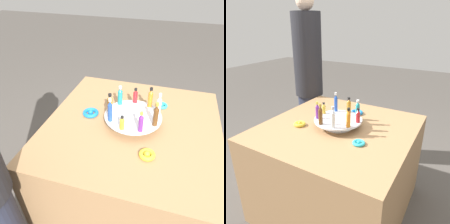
{
  "view_description": "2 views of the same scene",
  "coord_description": "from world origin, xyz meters",
  "views": [
    {
      "loc": [
        1.04,
        0.17,
        1.53
      ],
      "look_at": [
        0.12,
        -0.1,
        0.85
      ],
      "focal_mm": 35.0,
      "sensor_mm": 36.0,
      "label": 1
    },
    {
      "loc": [
        -0.7,
        1.21,
        1.4
      ],
      "look_at": [
        0.0,
        -0.0,
        0.82
      ],
      "focal_mm": 35.0,
      "sensor_mm": 36.0,
      "label": 2
    }
  ],
  "objects": [
    {
      "name": "ground_plane",
      "position": [
        0.0,
        0.0,
        0.0
      ],
      "size": [
        12.0,
        12.0,
        0.0
      ],
      "primitive_type": "plane",
      "color": "#4C4742"
    },
    {
      "name": "party_table",
      "position": [
        0.0,
        0.0,
        0.35
      ],
      "size": [
        1.03,
        1.03,
        0.71
      ],
      "color": "#9E754C",
      "rests_on": "ground_plane"
    },
    {
      "name": "display_stand",
      "position": [
        0.0,
        0.0,
        0.75
      ],
      "size": [
        0.34,
        0.34,
        0.06
      ],
      "color": "silver",
      "rests_on": "party_table"
    },
    {
      "name": "bottle_brown",
      "position": [
        0.06,
        0.13,
        0.83
      ],
      "size": [
        0.03,
        0.03,
        0.15
      ],
      "color": "brown",
      "rests_on": "display_stand"
    },
    {
      "name": "bottle_clear",
      "position": [
        -0.04,
        0.14,
        0.83
      ],
      "size": [
        0.03,
        0.03,
        0.15
      ],
      "color": "silver",
      "rests_on": "display_stand"
    },
    {
      "name": "bottle_orange",
      "position": [
        -0.12,
        0.08,
        0.83
      ],
      "size": [
        0.03,
        0.03,
        0.13
      ],
      "color": "orange",
      "rests_on": "display_stand"
    },
    {
      "name": "bottle_red",
      "position": [
        -0.14,
        -0.02,
        0.81
      ],
      "size": [
        0.03,
        0.03,
        0.1
      ],
      "color": "#B21E23",
      "rests_on": "display_stand"
    },
    {
      "name": "bottle_teal",
      "position": [
        -0.1,
        -0.11,
        0.82
      ],
      "size": [
        0.03,
        0.03,
        0.13
      ],
      "color": "teal",
      "rests_on": "display_stand"
    },
    {
      "name": "bottle_amber",
      "position": [
        -0.01,
        -0.14,
        0.82
      ],
      "size": [
        0.03,
        0.03,
        0.12
      ],
      "color": "#AD6B19",
      "rests_on": "display_stand"
    },
    {
      "name": "bottle_blue",
      "position": [
        0.09,
        -0.12,
        0.83
      ],
      "size": [
        0.03,
        0.03,
        0.15
      ],
      "color": "#234CAD",
      "rests_on": "display_stand"
    },
    {
      "name": "bottle_gold",
      "position": [
        0.14,
        -0.03,
        0.8
      ],
      "size": [
        0.03,
        0.03,
        0.09
      ],
      "color": "gold",
      "rests_on": "display_stand"
    },
    {
      "name": "bottle_purple",
      "position": [
        0.13,
        0.07,
        0.82
      ],
      "size": [
        0.03,
        0.03,
        0.12
      ],
      "color": "#702D93",
      "rests_on": "display_stand"
    },
    {
      "name": "ribbon_bow_blue",
      "position": [
        -0.01,
        -0.28,
        0.72
      ],
      "size": [
        0.1,
        0.1,
        0.03
      ],
      "color": "blue",
      "rests_on": "party_table"
    },
    {
      "name": "ribbon_bow_gold",
      "position": [
        0.25,
        0.13,
        0.72
      ],
      "size": [
        0.08,
        0.08,
        0.03
      ],
      "color": "gold",
      "rests_on": "party_table"
    },
    {
      "name": "ribbon_bow_teal",
      "position": [
        -0.23,
        0.15,
        0.72
      ],
      "size": [
        0.08,
        0.08,
        0.03
      ],
      "color": "#2DB7CC",
      "rests_on": "party_table"
    },
    {
      "name": "person_figure",
      "position": [
        0.66,
        -0.54,
        0.84
      ],
      "size": [
        0.28,
        0.28,
        1.65
      ],
      "rotation": [
        0.0,
        0.0,
        2.46
      ],
      "color": "#282D42",
      "rests_on": "ground_plane"
    }
  ]
}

